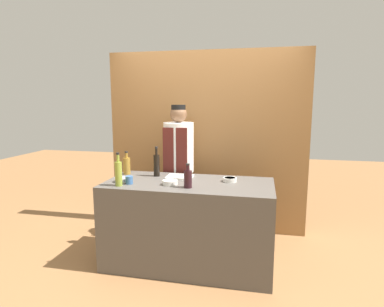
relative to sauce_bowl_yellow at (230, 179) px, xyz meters
name	(u,v)px	position (x,y,z in m)	size (l,w,h in m)	color
ground_plane	(189,263)	(-0.42, -0.12, -0.93)	(14.00, 14.00, 0.00)	olive
cabinet_wall	(206,142)	(-0.42, 0.97, 0.27)	(2.66, 0.18, 2.40)	olive
counter	(189,223)	(-0.42, -0.12, -0.48)	(1.75, 0.81, 0.91)	#514C47
sauce_bowl_yellow	(230,179)	(0.00, 0.00, 0.00)	(0.14, 0.14, 0.04)	silver
sauce_bowl_brown	(122,179)	(-1.12, -0.25, 0.00)	(0.14, 0.14, 0.05)	silver
sauce_bowl_purple	(170,182)	(-0.58, -0.25, 0.00)	(0.15, 0.15, 0.05)	silver
cutting_board	(180,177)	(-0.56, 0.06, -0.01)	(0.28, 0.21, 0.02)	white
bottle_oil	(118,173)	(-1.08, -0.40, 0.11)	(0.07, 0.07, 0.34)	olive
bottle_vinegar	(127,165)	(-1.21, 0.11, 0.08)	(0.08, 0.08, 0.27)	olive
bottle_wine	(188,178)	(-0.38, -0.33, 0.07)	(0.08, 0.08, 0.24)	black
bottle_soy	(157,165)	(-0.84, 0.08, 0.11)	(0.07, 0.07, 0.34)	black
cup_blue	(129,180)	(-1.00, -0.31, 0.02)	(0.08, 0.08, 0.08)	#386093
chef_center	(179,168)	(-0.69, 0.50, -0.01)	(0.37, 0.37, 1.71)	#28282D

